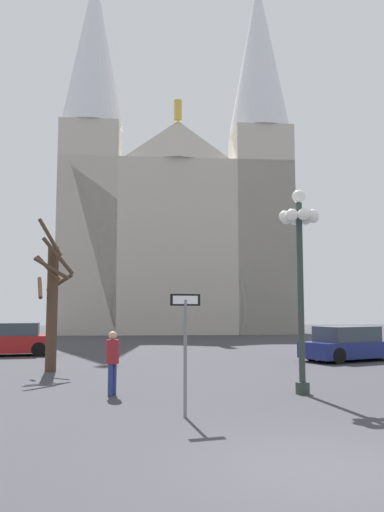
% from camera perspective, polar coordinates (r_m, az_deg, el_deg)
% --- Properties ---
extents(ground_plane, '(120.00, 120.00, 0.00)m').
position_cam_1_polar(ground_plane, '(7.69, 15.27, -22.01)').
color(ground_plane, '#38383D').
extents(cathedral, '(20.27, 11.25, 33.24)m').
position_cam_1_polar(cathedral, '(46.98, -1.81, 4.88)').
color(cathedral, '#BCB5A5').
rests_on(cathedral, ground).
extents(one_way_arrow_sign, '(0.63, 0.16, 2.47)m').
position_cam_1_polar(one_way_arrow_sign, '(10.61, -0.75, -9.20)').
color(one_way_arrow_sign, slate).
rests_on(one_way_arrow_sign, ground).
extents(street_lamp, '(1.09, 1.09, 5.29)m').
position_cam_1_polar(street_lamp, '(13.80, 11.79, 0.64)').
color(street_lamp, '#2D3833').
rests_on(street_lamp, ground).
extents(bare_tree, '(1.37, 1.49, 5.30)m').
position_cam_1_polar(bare_tree, '(18.76, -15.19, -4.75)').
color(bare_tree, '#473323').
rests_on(bare_tree, ground).
extents(parked_car_near_red, '(4.22, 2.31, 1.50)m').
position_cam_1_polar(parked_car_near_red, '(25.60, -19.42, -8.75)').
color(parked_car_near_red, maroon).
rests_on(parked_car_near_red, ground).
extents(parked_car_far_navy, '(4.60, 3.18, 1.42)m').
position_cam_1_polar(parked_car_far_navy, '(22.78, 16.99, -9.32)').
color(parked_car_far_navy, navy).
rests_on(parked_car_far_navy, ground).
extents(pedestrian_walking, '(0.32, 0.32, 1.60)m').
position_cam_1_polar(pedestrian_walking, '(13.34, -8.76, -10.93)').
color(pedestrian_walking, navy).
rests_on(pedestrian_walking, ground).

